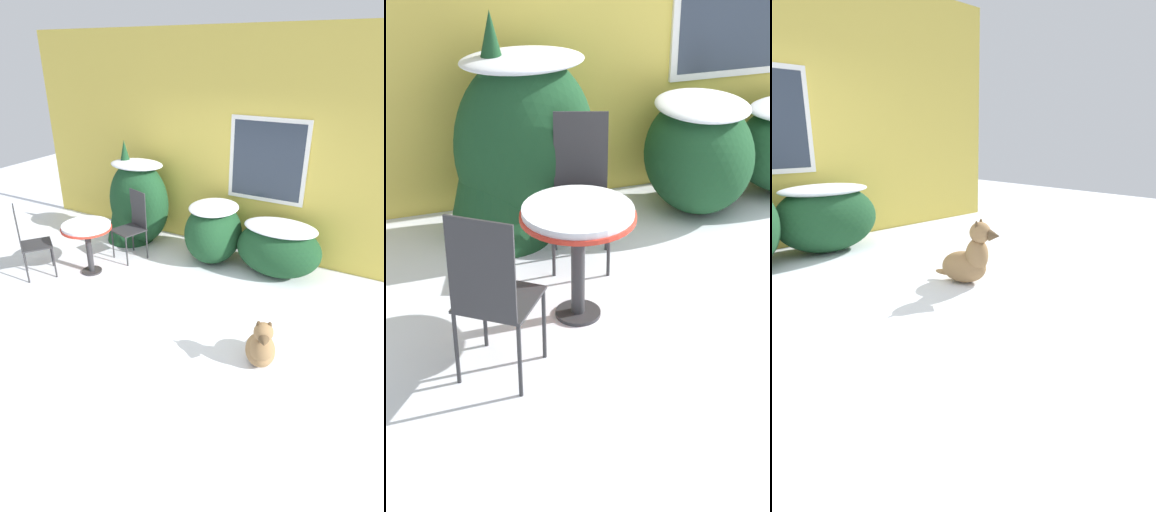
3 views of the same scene
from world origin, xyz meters
TOP-DOWN VIEW (x-y plane):
  - ground_plane at (0.00, 0.00)m, footprint 16.00×16.00m
  - house_wall at (0.02, 2.20)m, footprint 8.00×0.10m
  - shrub_left at (-1.59, 1.62)m, footprint 1.07×0.78m
  - shrub_middle at (-0.17, 1.57)m, footprint 0.86×0.99m
  - shrub_right at (0.86, 1.63)m, footprint 1.25×0.84m
  - evergreen_bush at (-1.81, 1.62)m, footprint 0.81×0.81m
  - patio_table at (-1.60, 0.35)m, footprint 0.72×0.72m
  - patio_chair_near_table at (-1.33, 1.09)m, footprint 0.53×0.53m
  - patio_chair_far_side at (-2.26, -0.14)m, footprint 0.59×0.59m
  - dog at (1.33, -0.32)m, footprint 0.46×0.65m

SIDE VIEW (x-z plane):
  - ground_plane at x=0.00m, z-range 0.00..0.00m
  - dog at x=1.33m, z-range -0.08..0.54m
  - shrub_right at x=0.86m, z-range 0.03..0.84m
  - shrub_middle at x=-0.17m, z-range 0.03..0.99m
  - patio_chair_near_table at x=-1.33m, z-range 0.04..1.12m
  - patio_chair_far_side at x=-2.26m, z-range 0.04..1.12m
  - patio_table at x=-1.60m, z-range 0.27..1.04m
  - shrub_left at x=-1.59m, z-range 0.04..1.45m
  - evergreen_bush at x=-1.81m, z-range 0.00..1.72m
  - house_wall at x=0.02m, z-range -0.01..3.31m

